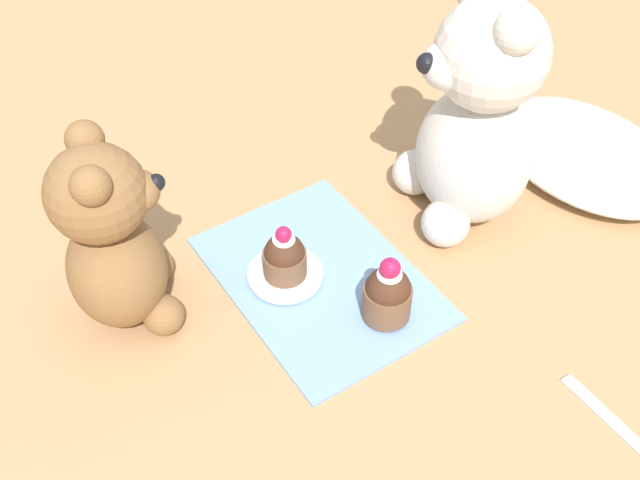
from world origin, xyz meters
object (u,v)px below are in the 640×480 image
object	(u,v)px
teddy_bear_cream	(474,120)
cupcake_near_tan_bear	(285,257)
saucer_plate	(285,274)
teddy_bear_tan	(114,241)
teaspoon	(612,420)
cupcake_near_cream_bear	(388,294)

from	to	relation	value
teddy_bear_cream	cupcake_near_tan_bear	size ratio (longest dim) A/B	4.18
teddy_bear_cream	saucer_plate	bearing A→B (deg)	-76.66
teddy_bear_cream	saucer_plate	distance (m)	0.25
cupcake_near_tan_bear	teddy_bear_tan	bearing A→B (deg)	-109.01
teddy_bear_tan	saucer_plate	xyz separation A→B (m)	(0.05, 0.15, -0.09)
cupcake_near_tan_bear	teaspoon	size ratio (longest dim) A/B	0.57
teddy_bear_cream	saucer_plate	xyz separation A→B (m)	(-0.01, -0.22, -0.11)
teddy_bear_cream	teaspoon	world-z (taller)	teddy_bear_cream
cupcake_near_cream_bear	cupcake_near_tan_bear	size ratio (longest dim) A/B	1.19
teddy_bear_cream	cupcake_near_cream_bear	world-z (taller)	teddy_bear_cream
teddy_bear_cream	teddy_bear_tan	world-z (taller)	teddy_bear_cream
teddy_bear_cream	teddy_bear_tan	bearing A→B (deg)	-83.03
cupcake_near_tan_bear	teaspoon	distance (m)	0.33
teddy_bear_tan	saucer_plate	world-z (taller)	teddy_bear_tan
saucer_plate	teaspoon	size ratio (longest dim) A/B	0.71
teddy_bear_tan	cupcake_near_cream_bear	xyz separation A→B (m)	(0.15, 0.20, -0.06)
cupcake_near_tan_bear	teddy_bear_cream	bearing A→B (deg)	86.41
cupcake_near_cream_bear	saucer_plate	xyz separation A→B (m)	(-0.10, -0.06, -0.03)
saucer_plate	cupcake_near_cream_bear	bearing A→B (deg)	30.34
teaspoon	cupcake_near_cream_bear	bearing A→B (deg)	24.75
cupcake_near_tan_bear	teaspoon	world-z (taller)	cupcake_near_tan_bear
cupcake_near_cream_bear	saucer_plate	bearing A→B (deg)	-149.66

